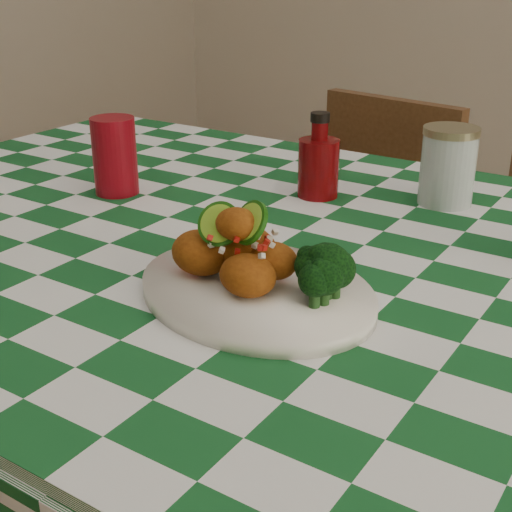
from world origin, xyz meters
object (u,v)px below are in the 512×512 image
Objects in this scene: red_tumbler at (115,156)px; wooden_chair_left at (344,276)px; fried_chicken_pile at (241,245)px; mason_jar at (448,166)px; plate at (256,291)px; dining_table at (276,466)px; ketchup_bottle at (319,155)px.

red_tumbler is 0.77m from wooden_chair_left.
mason_jar is (0.09, 0.46, -0.00)m from fried_chicken_pile.
plate is 0.96m from wooden_chair_left.
dining_table is 11.53× the size of fried_chicken_pile.
plate is at bearing -26.10° from red_tumbler.
red_tumbler is at bearing -152.48° from mason_jar.
plate reaches higher than dining_table.
fried_chicken_pile is at bearing -100.80° from mason_jar.
red_tumbler is (-0.42, 0.21, 0.06)m from plate.
mason_jar is at bearing -36.73° from wooden_chair_left.
ketchup_bottle is at bearing -60.97° from wooden_chair_left.
dining_table is 11.65× the size of ketchup_bottle.
ketchup_bottle reaches higher than plate.
fried_chicken_pile reaches higher than wooden_chair_left.
fried_chicken_pile is at bearing -62.82° from wooden_chair_left.
wooden_chair_left is (0.14, 0.63, -0.43)m from red_tumbler.
mason_jar is at bearing 81.72° from plate.
ketchup_bottle is (-0.06, 0.22, 0.46)m from dining_table.
red_tumbler reaches higher than fried_chicken_pile.
fried_chicken_pile is 0.17× the size of wooden_chair_left.
red_tumbler is at bearing 172.43° from dining_table.
plate is 0.06m from fried_chicken_pile.
plate is 0.47m from mason_jar.
mason_jar is 0.15× the size of wooden_chair_left.
mason_jar is (0.07, 0.46, 0.05)m from plate.
wooden_chair_left is at bearing 109.49° from ketchup_bottle.
fried_chicken_pile is (-0.02, -0.00, 0.06)m from plate.
ketchup_bottle reaches higher than fried_chicken_pile.
wooden_chair_left reaches higher than plate.
red_tumbler is (-0.40, 0.21, 0.00)m from fried_chicken_pile.
red_tumbler is at bearing -92.90° from wooden_chair_left.
wooden_chair_left is (-0.26, 0.83, -0.43)m from fried_chicken_pile.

